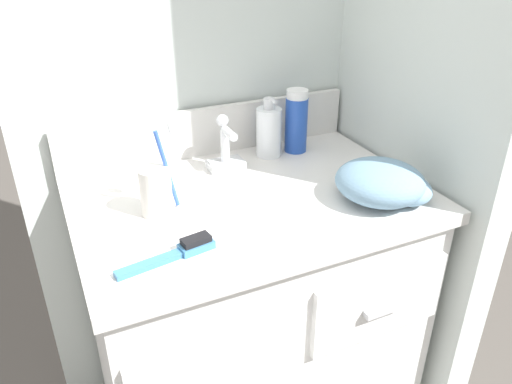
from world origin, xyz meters
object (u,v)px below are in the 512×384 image
(soap_dispenser, at_px, (269,131))
(shaving_cream_can, at_px, (296,121))
(toothbrush_cup, at_px, (156,190))
(hand_towel, at_px, (385,183))
(hairbrush, at_px, (180,251))

(soap_dispenser, relative_size, shaving_cream_can, 0.96)
(toothbrush_cup, xyz_separation_m, hand_towel, (0.47, -0.15, -0.02))
(soap_dispenser, height_order, hand_towel, soap_dispenser)
(soap_dispenser, distance_m, hand_towel, 0.35)
(toothbrush_cup, xyz_separation_m, shaving_cream_can, (0.43, 0.17, 0.03))
(hairbrush, bearing_deg, hand_towel, -7.04)
(toothbrush_cup, bearing_deg, soap_dispenser, 26.68)
(soap_dispenser, height_order, hairbrush, soap_dispenser)
(toothbrush_cup, height_order, shaving_cream_can, toothbrush_cup)
(hairbrush, height_order, hand_towel, hand_towel)
(soap_dispenser, relative_size, hand_towel, 0.80)
(shaving_cream_can, distance_m, hand_towel, 0.33)
(shaving_cream_can, bearing_deg, hand_towel, -81.84)
(shaving_cream_can, distance_m, hairbrush, 0.56)
(hand_towel, bearing_deg, soap_dispenser, 111.15)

